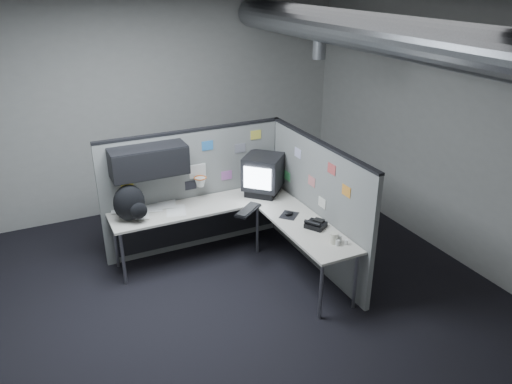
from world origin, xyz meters
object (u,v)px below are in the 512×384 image
monitor (263,174)px  phone (316,224)px  keyboard (248,210)px  backpack (130,204)px  desk (229,219)px

monitor → phone: (0.11, -1.13, -0.23)m
monitor → phone: bearing=-85.0°
monitor → keyboard: monitor is taller
keyboard → backpack: (-1.33, 0.38, 0.20)m
desk → monitor: monitor is taller
keyboard → phone: (0.53, -0.71, 0.02)m
phone → backpack: (-1.86, 1.09, 0.18)m
desk → phone: bearing=-49.6°
desk → phone: (0.72, -0.84, 0.15)m
monitor → desk: bearing=-155.9°
desk → monitor: bearing=25.0°
monitor → keyboard: bearing=-135.5°
desk → monitor: (0.60, 0.28, 0.39)m
backpack → desk: bearing=-21.2°
desk → keyboard: bearing=-35.1°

